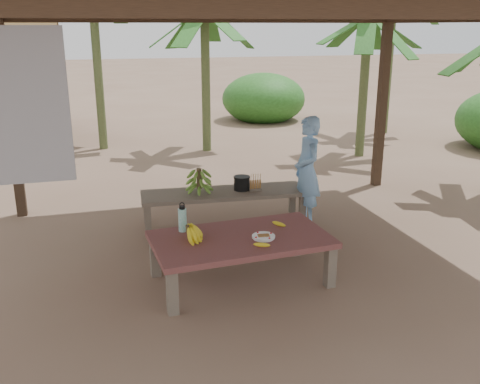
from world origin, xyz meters
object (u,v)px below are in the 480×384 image
object	(u,v)px
ripe_banana_bunch	(188,232)
water_flask	(182,219)
woman	(307,171)
work_table	(241,243)
plate	(264,237)
cooking_pot	(242,183)
bench	(224,195)

from	to	relation	value
ripe_banana_bunch	water_flask	bearing A→B (deg)	90.70
ripe_banana_bunch	woman	bearing A→B (deg)	36.73
work_table	ripe_banana_bunch	xyz separation A→B (m)	(-0.54, 0.05, 0.15)
ripe_banana_bunch	water_flask	world-z (taller)	water_flask
ripe_banana_bunch	woman	world-z (taller)	woman
plate	woman	xyz separation A→B (m)	(1.12, 1.55, 0.21)
work_table	cooking_pot	size ratio (longest dim) A/B	8.75
woman	water_flask	bearing A→B (deg)	-56.40
work_table	ripe_banana_bunch	distance (m)	0.57
water_flask	ripe_banana_bunch	bearing A→B (deg)	-89.30
work_table	bench	world-z (taller)	work_table
work_table	ripe_banana_bunch	size ratio (longest dim) A/B	6.29
plate	cooking_pot	xyz separation A→B (m)	(0.30, 1.84, 0.02)
water_flask	woman	distance (m)	2.19
ripe_banana_bunch	plate	xyz separation A→B (m)	(0.75, -0.16, -0.07)
water_flask	cooking_pot	size ratio (longest dim) A/B	1.51
plate	cooking_pot	distance (m)	1.86
plate	work_table	bearing A→B (deg)	152.88
plate	woman	bearing A→B (deg)	54.27
water_flask	woman	world-z (taller)	woman
bench	work_table	bearing A→B (deg)	-94.48
ripe_banana_bunch	water_flask	size ratio (longest dim) A/B	0.92
plate	bench	bearing A→B (deg)	88.46
work_table	water_flask	world-z (taller)	water_flask
bench	plate	world-z (taller)	plate
ripe_banana_bunch	plate	distance (m)	0.77
ripe_banana_bunch	bench	bearing A→B (deg)	64.46
ripe_banana_bunch	woman	xyz separation A→B (m)	(1.87, 1.40, 0.14)
ripe_banana_bunch	water_flask	xyz separation A→B (m)	(-0.00, 0.27, 0.04)
cooking_pot	woman	bearing A→B (deg)	-19.16
bench	ripe_banana_bunch	bearing A→B (deg)	-111.48
ripe_banana_bunch	cooking_pot	size ratio (longest dim) A/B	1.39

